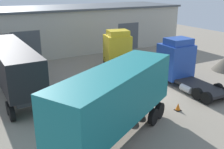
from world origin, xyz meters
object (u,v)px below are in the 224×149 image
at_px(oil_drum, 108,81).
at_px(container_trailer_orange, 116,97).
at_px(tractor_unit_blue, 179,63).
at_px(container_trailer_white, 12,63).
at_px(traffic_cone, 178,107).
at_px(tractor_unit_yellow, 118,50).

bearing_deg(oil_drum, container_trailer_orange, -115.17).
xyz_separation_m(tractor_unit_blue, container_trailer_white, (-13.08, 4.78, 0.64)).
height_order(oil_drum, traffic_cone, oil_drum).
bearing_deg(container_trailer_white, tractor_unit_blue, -111.19).
bearing_deg(tractor_unit_yellow, traffic_cone, -176.30).
xyz_separation_m(container_trailer_white, traffic_cone, (9.34, -8.88, -2.27)).
xyz_separation_m(container_trailer_orange, tractor_unit_yellow, (7.17, 11.86, -0.76)).
distance_m(tractor_unit_yellow, oil_drum, 5.61).
distance_m(tractor_unit_blue, traffic_cone, 5.78).
bearing_deg(tractor_unit_yellow, container_trailer_white, 112.03).
relative_size(tractor_unit_blue, traffic_cone, 12.13).
bearing_deg(container_trailer_orange, traffic_cone, 161.55).
height_order(tractor_unit_blue, tractor_unit_yellow, tractor_unit_blue).
distance_m(tractor_unit_blue, container_trailer_orange, 10.69).
bearing_deg(tractor_unit_blue, container_trailer_orange, 120.68).
bearing_deg(tractor_unit_blue, traffic_cone, 139.50).
relative_size(container_trailer_orange, container_trailer_white, 0.81).
height_order(container_trailer_orange, oil_drum, container_trailer_orange).
bearing_deg(tractor_unit_blue, container_trailer_white, 71.80).
xyz_separation_m(tractor_unit_yellow, container_trailer_white, (-10.90, -1.94, 0.66)).
relative_size(container_trailer_white, traffic_cone, 20.53).
bearing_deg(container_trailer_white, container_trailer_orange, -160.46).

